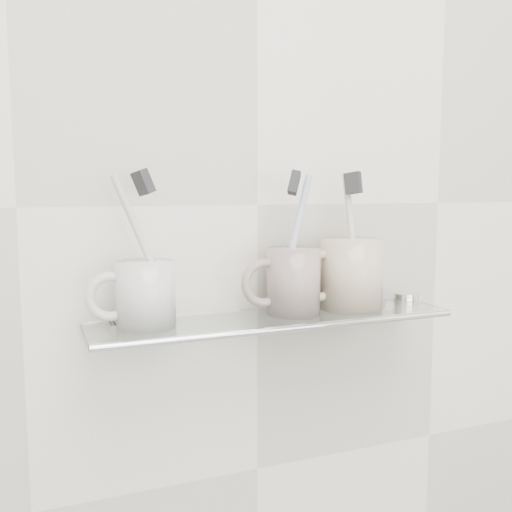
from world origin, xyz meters
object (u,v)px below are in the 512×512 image
mug_left (146,294)px  mug_center (293,281)px  mug_right (351,274)px  shelf_glass (274,319)px

mug_left → mug_center: 0.20m
mug_left → mug_center: mug_center is taller
mug_right → mug_center: bearing=-164.3°
mug_left → mug_center: size_ratio=0.91×
shelf_glass → mug_left: mug_left is taller
mug_center → mug_right: bearing=-6.9°
mug_center → mug_left: bearing=173.1°
shelf_glass → mug_right: bearing=2.3°
shelf_glass → mug_center: bearing=9.2°
shelf_glass → mug_right: 0.14m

